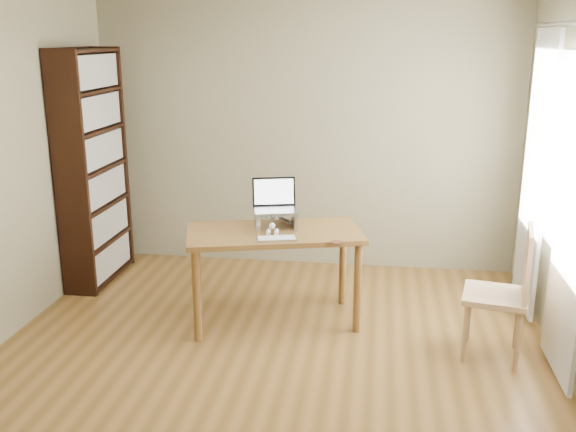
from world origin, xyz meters
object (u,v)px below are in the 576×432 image
Objects in this scene: chair at (507,288)px; keyboard at (277,239)px; bookshelf at (93,168)px; laptop at (277,202)px; cat at (274,218)px; desk at (274,244)px.

keyboard is at bearing -173.68° from chair.
bookshelf reaches higher than laptop.
chair is at bearing -16.86° from bookshelf.
bookshelf is 4.32× the size of cat.
laptop is 0.80× the size of cat.
cat is at bearing 175.74° from chair.
laptop is at bearing 84.16° from keyboard.
keyboard is at bearing -91.36° from desk.
chair reaches higher than cat.
bookshelf is 1.85m from laptop.
keyboard reaches higher than desk.
desk is 0.33m from laptop.
bookshelf is at bearing 143.10° from desk.
laptop is 1.24× the size of keyboard.
laptop reaches higher than chair.
bookshelf is at bearing 173.86° from chair.
laptop is 0.13m from cat.
cat is 1.79m from chair.
cat is (-0.02, 0.11, 0.17)m from desk.
desk is at bearing -88.23° from cat.
desk is 2.99× the size of cat.
cat is (-0.02, -0.03, -0.13)m from laptop.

